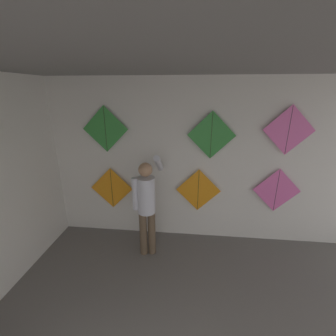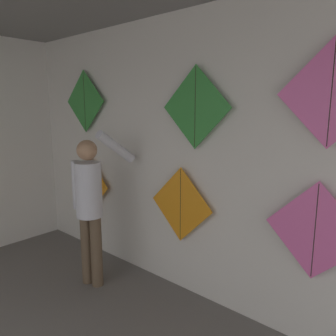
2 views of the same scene
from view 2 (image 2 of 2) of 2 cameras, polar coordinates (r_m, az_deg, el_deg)
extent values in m
cube|color=silver|center=(3.27, 3.36, 1.63)|extent=(5.90, 0.06, 2.80)
cylinder|color=brown|center=(3.77, -13.96, -13.53)|extent=(0.12, 0.12, 0.77)
cylinder|color=brown|center=(3.69, -12.35, -14.04)|extent=(0.12, 0.12, 0.77)
cylinder|color=silver|center=(3.51, -13.64, -3.69)|extent=(0.27, 0.27, 0.58)
sphere|color=tan|center=(3.43, -13.95, 3.04)|extent=(0.21, 0.21, 0.21)
cylinder|color=silver|center=(3.61, -15.61, -2.84)|extent=(0.10, 0.10, 0.51)
cylinder|color=silver|center=(3.45, -9.06, 3.63)|extent=(0.10, 0.48, 0.37)
cube|color=orange|center=(4.43, -13.53, -2.71)|extent=(0.77, 0.01, 0.77)
cylinder|color=black|center=(4.43, -13.55, -2.72)|extent=(0.01, 0.01, 0.73)
cube|color=orange|center=(3.32, 2.22, -6.41)|extent=(0.77, 0.01, 0.77)
cylinder|color=black|center=(3.31, 2.19, -6.42)|extent=(0.01, 0.01, 0.73)
cube|color=pink|center=(2.72, 24.22, -9.99)|extent=(0.77, 0.01, 0.77)
cylinder|color=black|center=(2.72, 24.21, -10.00)|extent=(0.01, 0.01, 0.73)
cube|color=#338C38|center=(4.33, -14.31, 11.17)|extent=(0.77, 0.01, 0.77)
cylinder|color=black|center=(4.33, -14.33, 11.16)|extent=(0.01, 0.01, 0.73)
cube|color=#338C38|center=(3.07, 4.79, 10.46)|extent=(0.77, 0.01, 0.77)
cylinder|color=black|center=(3.06, 4.76, 10.46)|extent=(0.01, 0.01, 0.73)
cube|color=pink|center=(2.55, 26.60, 11.55)|extent=(0.77, 0.01, 0.77)
cylinder|color=black|center=(2.55, 26.59, 11.56)|extent=(0.01, 0.01, 0.73)
camera|label=1|loc=(2.51, -79.34, 17.33)|focal=24.00mm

